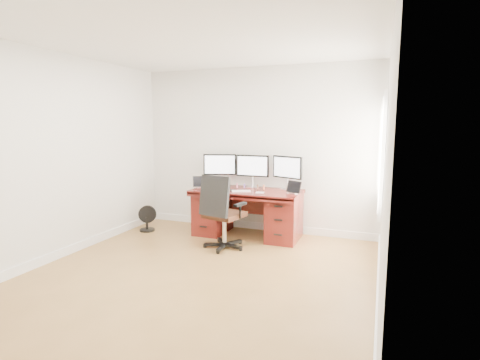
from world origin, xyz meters
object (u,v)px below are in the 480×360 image
(office_chair, at_px, (222,225))
(keyboard, at_px, (241,191))
(monitor_center, at_px, (252,167))
(desk, at_px, (247,211))
(floor_fan, at_px, (147,219))

(office_chair, bearing_deg, keyboard, 94.27)
(monitor_center, bearing_deg, desk, -89.66)
(floor_fan, relative_size, keyboard, 1.50)
(desk, distance_m, keyboard, 0.41)
(office_chair, bearing_deg, floor_fan, 179.97)
(keyboard, bearing_deg, office_chair, -123.56)
(floor_fan, xyz_separation_m, monitor_center, (1.67, 0.58, 0.88))
(desk, xyz_separation_m, keyboard, (-0.03, -0.19, 0.36))
(desk, bearing_deg, monitor_center, 90.00)
(office_chair, relative_size, monitor_center, 1.95)
(office_chair, distance_m, monitor_center, 1.21)
(desk, distance_m, floor_fan, 1.71)
(monitor_center, xyz_separation_m, keyboard, (-0.03, -0.43, -0.33))
(desk, height_order, keyboard, keyboard)
(desk, bearing_deg, keyboard, -99.65)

